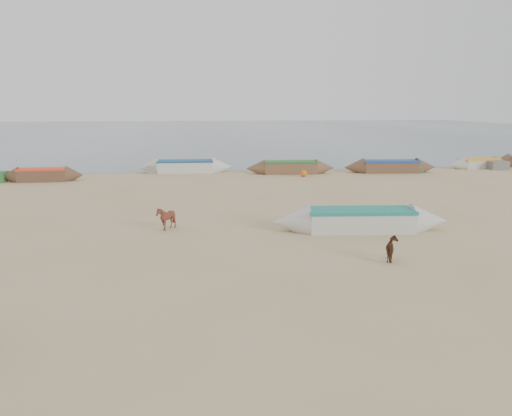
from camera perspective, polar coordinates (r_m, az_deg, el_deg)
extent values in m
plane|color=tan|center=(14.29, 2.10, -7.15)|extent=(140.00, 140.00, 0.00)
plane|color=slate|center=(95.48, -6.16, 8.81)|extent=(160.00, 160.00, 0.00)
imported|color=#5C291D|center=(19.04, -10.25, -1.13)|extent=(0.95, 0.87, 0.91)
imported|color=#4D2B18|center=(15.62, 15.44, -4.56)|extent=(0.66, 0.76, 0.72)
sphere|color=orange|center=(33.03, 5.47, 3.96)|extent=(0.44, 0.44, 0.44)
cube|color=gray|center=(35.38, -11.35, 4.40)|extent=(1.20, 1.10, 0.56)
cube|color=#2E6735|center=(36.69, 17.14, 4.42)|extent=(1.50, 1.20, 0.64)
cube|color=slate|center=(40.91, 25.82, 4.44)|extent=(1.30, 1.20, 0.60)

